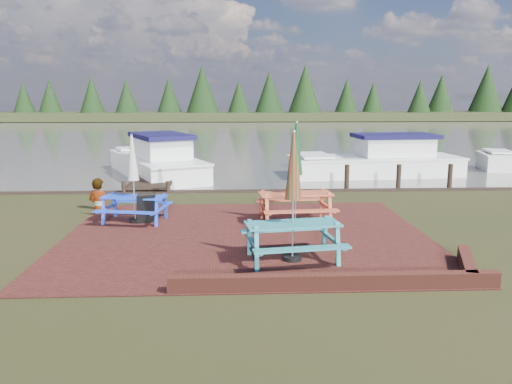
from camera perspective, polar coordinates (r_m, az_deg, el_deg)
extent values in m
plane|color=black|center=(11.55, -0.96, -6.43)|extent=(120.00, 120.00, 0.00)
cube|color=#3C1713|center=(12.51, -1.09, -5.03)|extent=(9.00, 7.50, 0.02)
cube|color=#4C1E16|center=(9.23, 9.05, -10.12)|extent=(6.00, 0.22, 0.30)
cube|color=#4C1E16|center=(10.83, 22.96, -7.68)|extent=(0.82, 1.77, 0.30)
cube|color=#434139|center=(48.15, -2.29, 6.75)|extent=(120.00, 60.00, 0.02)
cube|color=black|center=(77.09, -2.45, 8.65)|extent=(120.00, 10.00, 1.20)
cube|color=teal|center=(10.48, 4.22, -3.66)|extent=(2.06, 1.04, 0.04)
cube|color=teal|center=(9.88, 5.32, -6.50)|extent=(1.99, 0.54, 0.04)
cube|color=teal|center=(11.26, 3.22, -4.30)|extent=(1.99, 0.54, 0.04)
cube|color=teal|center=(10.41, -0.37, -6.05)|extent=(0.33, 1.70, 0.81)
cube|color=teal|center=(10.84, 8.58, -5.49)|extent=(0.33, 1.70, 0.81)
cylinder|color=black|center=(10.70, 4.17, -7.58)|extent=(0.39, 0.39, 0.11)
cylinder|color=#B2B2B7|center=(10.36, 4.27, -0.67)|extent=(0.04, 0.04, 2.73)
cone|color=#A92B18|center=(10.25, 4.32, 2.92)|extent=(0.35, 0.35, 1.37)
cube|color=#BC4D30|center=(13.68, 4.55, -0.21)|extent=(2.04, 0.94, 0.04)
cube|color=#BC4D30|center=(13.03, 5.23, -2.21)|extent=(2.00, 0.44, 0.04)
cube|color=#BC4D30|center=(14.46, 3.91, -0.89)|extent=(2.00, 0.44, 0.04)
cube|color=#BC4D30|center=(13.61, 0.99, -1.99)|extent=(0.24, 1.72, 0.82)
cube|color=#BC4D30|center=(13.97, 7.98, -1.76)|extent=(0.24, 1.72, 0.82)
cylinder|color=black|center=(13.85, 4.51, -3.30)|extent=(0.40, 0.40, 0.11)
cylinder|color=#B2B2B7|center=(13.58, 4.59, 2.12)|extent=(0.04, 0.04, 2.76)
cone|color=#103B1C|center=(13.50, 4.63, 4.89)|extent=(0.35, 0.35, 1.38)
cube|color=blue|center=(14.14, -13.74, -0.54)|extent=(1.84, 0.99, 0.04)
cube|color=blue|center=(13.60, -14.71, -2.24)|extent=(1.75, 0.56, 0.04)
cube|color=blue|center=(14.79, -12.75, -1.11)|extent=(1.75, 0.56, 0.04)
cube|color=blue|center=(14.51, -16.44, -1.84)|extent=(0.36, 1.49, 0.71)
cube|color=blue|center=(13.95, -10.80, -2.08)|extent=(0.36, 1.49, 0.71)
cylinder|color=black|center=(14.28, -13.62, -3.17)|extent=(0.35, 0.35, 0.10)
cylinder|color=#B2B2B7|center=(14.05, -13.83, 1.43)|extent=(0.03, 0.03, 2.41)
cone|color=beige|center=(13.97, -13.94, 3.77)|extent=(0.31, 0.31, 1.21)
cube|color=black|center=(13.86, -12.47, -2.00)|extent=(0.54, 0.36, 0.81)
cube|color=black|center=(14.12, -12.28, -1.76)|extent=(0.54, 0.36, 0.81)
cube|color=black|center=(13.91, -12.44, -0.31)|extent=(0.48, 0.20, 0.03)
cube|color=black|center=(22.99, -10.59, 2.38)|extent=(1.60, 9.00, 0.06)
cube|color=black|center=(23.10, -12.44, 2.47)|extent=(0.08, 9.00, 0.08)
cube|color=black|center=(22.89, -8.74, 2.53)|extent=(0.08, 9.00, 0.08)
cylinder|color=black|center=(18.80, -14.83, -0.35)|extent=(0.16, 0.16, 1.00)
cylinder|color=black|center=(18.52, -9.99, -0.31)|extent=(0.16, 0.16, 1.00)
cube|color=white|center=(23.51, -11.33, 2.61)|extent=(5.47, 7.89, 1.07)
cube|color=white|center=(23.44, -11.38, 3.96)|extent=(5.58, 8.05, 0.09)
cube|color=white|center=(22.52, -10.79, 5.03)|extent=(3.00, 3.64, 0.91)
cube|color=#100E35|center=(22.48, -10.83, 6.33)|extent=(3.37, 4.13, 0.19)
cube|color=white|center=(26.16, -13.13, 4.90)|extent=(2.55, 2.14, 0.11)
cube|color=white|center=(23.88, 13.39, 2.62)|extent=(7.85, 3.26, 1.02)
cube|color=white|center=(23.81, 13.44, 3.88)|extent=(8.01, 3.32, 0.08)
cube|color=white|center=(24.10, 15.55, 5.04)|extent=(3.36, 2.16, 0.87)
cube|color=#100E35|center=(24.05, 15.61, 6.20)|extent=(3.84, 2.41, 0.18)
cube|color=white|center=(22.93, 6.61, 4.19)|extent=(1.55, 2.36, 0.10)
cube|color=white|center=(27.68, 26.00, 4.20)|extent=(1.52, 2.11, 0.10)
imported|color=gray|center=(16.04, -17.66, 1.48)|extent=(0.82, 0.67, 1.93)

